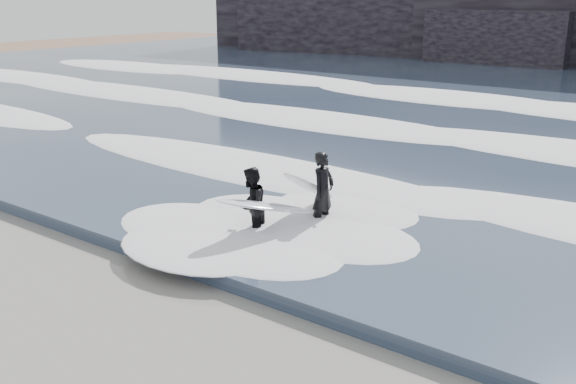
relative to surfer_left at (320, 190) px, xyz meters
name	(u,v)px	position (x,y,z in m)	size (l,w,h in m)	color
ground	(48,347)	(-0.40, -6.67, -0.91)	(120.00, 120.00, 0.00)	#8E5E43
sea	(565,98)	(-0.40, 22.33, -0.76)	(90.00, 52.00, 0.30)	#2F3C50
foam_near	(357,185)	(-0.40, 2.33, -0.51)	(60.00, 3.20, 0.20)	white
foam_mid	(464,138)	(-0.40, 9.33, -0.49)	(60.00, 4.00, 0.24)	white
foam_far	(542,102)	(-0.40, 18.33, -0.46)	(60.00, 4.80, 0.30)	white
surfer_left	(320,190)	(0.00, 0.00, 0.00)	(1.01, 2.10, 1.80)	black
surfer_right	(254,205)	(-0.66, -1.50, -0.08)	(1.57, 2.35, 1.63)	black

